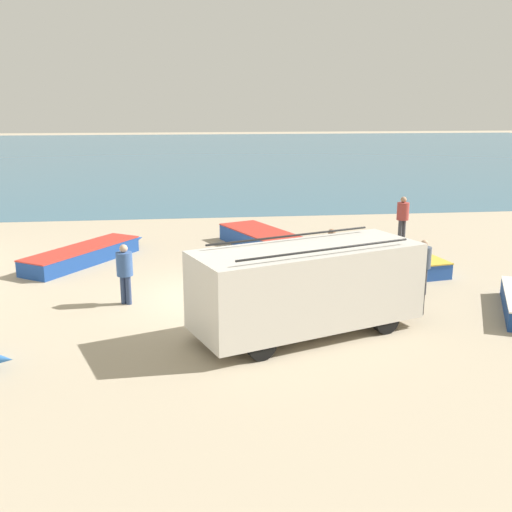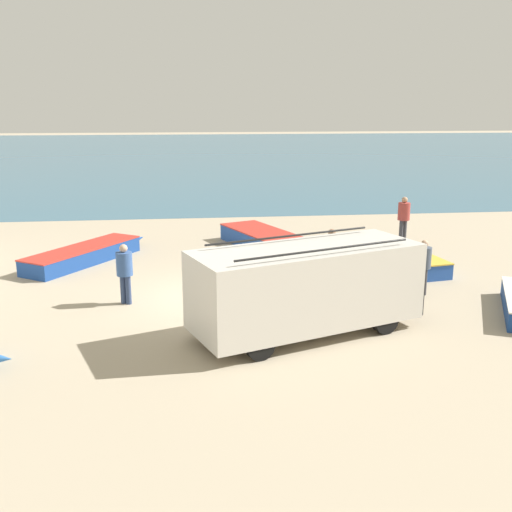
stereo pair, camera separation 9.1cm
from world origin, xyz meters
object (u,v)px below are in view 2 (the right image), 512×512
fisherman_1 (331,252)px  fisherman_3 (424,262)px  fisherman_0 (404,215)px  fishing_rowboat_0 (87,254)px  fisherman_2 (125,268)px  fishing_rowboat_1 (400,256)px  fishing_rowboat_2 (263,239)px  parked_van (307,286)px

fisherman_1 → fisherman_3: 2.66m
fisherman_0 → fishing_rowboat_0: bearing=-104.7°
fisherman_2 → fishing_rowboat_1: bearing=-41.1°
fishing_rowboat_2 → fisherman_2: (-4.52, -6.11, 0.67)m
parked_van → fisherman_2: 5.20m
parked_van → fisherman_3: 4.63m
fishing_rowboat_2 → fisherman_1: 5.29m
fishing_rowboat_0 → fishing_rowboat_1: bearing=-64.2°
fisherman_0 → fisherman_3: (-1.81, -6.59, -0.11)m
fishing_rowboat_1 → fishing_rowboat_2: size_ratio=1.06×
fishing_rowboat_0 → fisherman_2: 5.08m
parked_van → fishing_rowboat_1: size_ratio=1.17×
fishing_rowboat_0 → fishing_rowboat_2: (6.27, 1.40, 0.04)m
fishing_rowboat_1 → fisherman_0: fisherman_0 is taller
fishing_rowboat_0 → fisherman_3: fisherman_3 is taller
fishing_rowboat_2 → fisherman_1: (1.42, -5.04, 0.71)m
fisherman_3 → parked_van: bearing=6.8°
fisherman_3 → fishing_rowboat_1: bearing=-125.8°
fishing_rowboat_1 → fisherman_2: size_ratio=3.00×
fisherman_3 → fishing_rowboat_2: bearing=-85.3°
fisherman_0 → fisherman_2: size_ratio=1.07×
fisherman_2 → fishing_rowboat_0: bearing=49.7°
fisherman_1 → fisherman_0: bearing=41.5°
fisherman_0 → fisherman_1: bearing=-60.9°
parked_van → fisherman_0: parked_van is taller
fisherman_0 → parked_van: bearing=-55.0°
fishing_rowboat_2 → fisherman_3: fisherman_3 is taller
fishing_rowboat_0 → fishing_rowboat_1: 10.71m
fisherman_1 → fisherman_2: bearing=179.5°
fishing_rowboat_2 → fisherman_1: bearing=-7.1°
fishing_rowboat_2 → fisherman_0: (5.61, 0.37, 0.74)m
fishing_rowboat_1 → fisherman_0: 3.65m
fishing_rowboat_0 → fishing_rowboat_1: (10.59, -1.55, -0.01)m
fishing_rowboat_1 → fisherman_1: (-2.90, -2.09, 0.76)m
parked_van → fisherman_0: 10.76m
fishing_rowboat_1 → fisherman_2: bearing=99.8°
fisherman_1 → fisherman_2: (-5.94, -1.07, -0.03)m
parked_van → fisherman_2: bearing=128.9°
fishing_rowboat_0 → fisherman_2: size_ratio=3.09×
parked_van → fishing_rowboat_0: (-6.22, 7.37, -0.89)m
fishing_rowboat_2 → parked_van: bearing=-23.1°
parked_van → fisherman_0: bearing=37.9°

